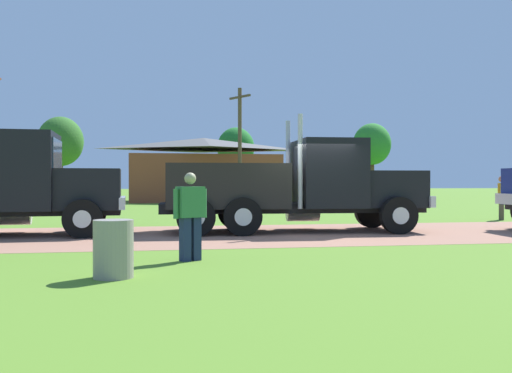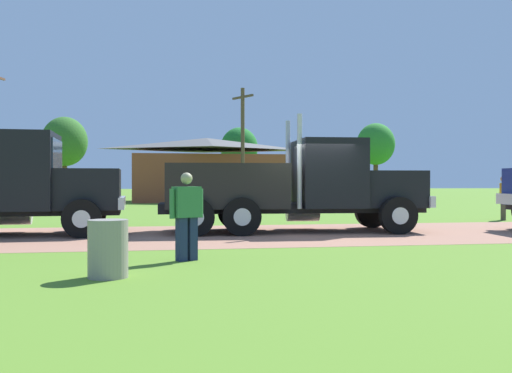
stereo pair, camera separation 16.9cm
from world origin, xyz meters
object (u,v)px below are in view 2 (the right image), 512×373
object	(u,v)px
visitor_standing_near	(187,213)
steel_barrel	(108,249)
truck_foreground_white	(292,187)
utility_pole_far	(243,142)
visitor_far_side	(503,196)
shed_building	(207,171)

from	to	relation	value
visitor_standing_near	steel_barrel	size ratio (longest dim) A/B	1.85
truck_foreground_white	utility_pole_far	distance (m)	22.25
truck_foreground_white	visitor_far_side	xyz separation A→B (m)	(9.03, 3.60, -0.39)
truck_foreground_white	steel_barrel	size ratio (longest dim) A/B	8.83
visitor_standing_near	shed_building	xyz separation A→B (m)	(2.92, 31.82, 1.35)
truck_foreground_white	steel_barrel	xyz separation A→B (m)	(-4.60, -7.43, -0.85)
utility_pole_far	visitor_standing_near	bearing A→B (deg)	-100.23
visitor_standing_near	shed_building	bearing A→B (deg)	84.76
visitor_standing_near	utility_pole_far	world-z (taller)	utility_pole_far
visitor_far_side	shed_building	xyz separation A→B (m)	(-9.44, 22.49, 1.34)
visitor_standing_near	steel_barrel	world-z (taller)	visitor_standing_near
steel_barrel	utility_pole_far	world-z (taller)	utility_pole_far
utility_pole_far	steel_barrel	bearing A→B (deg)	-102.03
truck_foreground_white	visitor_standing_near	world-z (taller)	truck_foreground_white
visitor_standing_near	shed_building	size ratio (longest dim) A/B	0.15
visitor_standing_near	shed_building	distance (m)	31.98
visitor_far_side	steel_barrel	bearing A→B (deg)	-141.01
visitor_standing_near	shed_building	world-z (taller)	shed_building
truck_foreground_white	steel_barrel	bearing A→B (deg)	-121.77
truck_foreground_white	visitor_standing_near	xyz separation A→B (m)	(-3.33, -5.73, -0.40)
utility_pole_far	shed_building	bearing A→B (deg)	117.04
shed_building	utility_pole_far	distance (m)	4.96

